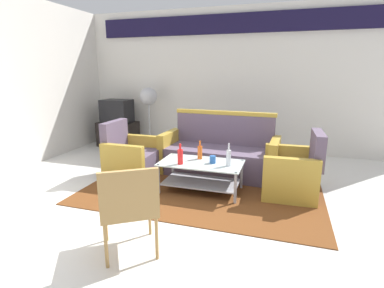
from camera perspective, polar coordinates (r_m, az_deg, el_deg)
name	(u,v)px	position (r m, az deg, el deg)	size (l,w,h in m)	color
ground_plane	(191,213)	(3.53, -0.14, -13.02)	(14.00, 14.00, 0.00)	silver
wall_back	(238,77)	(6.13, 8.82, 12.59)	(6.52, 0.19, 2.80)	silver
rug	(203,188)	(4.21, 2.15, -8.37)	(3.16, 2.13, 0.01)	brown
couch	(220,154)	(4.71, 5.30, -1.99)	(1.83, 0.82, 0.96)	#5B4C60
armchair_left	(132,159)	(4.64, -11.52, -2.82)	(0.70, 0.76, 0.85)	#5B4C60
armchair_right	(292,174)	(4.12, 18.69, -5.43)	(0.72, 0.78, 0.85)	#5B4C60
coffee_table	(201,172)	(4.01, 1.75, -5.43)	(1.10, 0.60, 0.40)	silver
bottle_clear	(229,158)	(3.82, 7.03, -2.59)	(0.06, 0.06, 0.30)	silver
bottle_orange	(200,152)	(4.10, 1.53, -1.55)	(0.07, 0.07, 0.26)	#D85919
bottle_red	(180,156)	(3.87, -2.27, -2.38)	(0.07, 0.07, 0.28)	red
cup	(213,160)	(3.93, 3.99, -2.99)	(0.08, 0.08, 0.10)	#2659A5
tv_stand	(118,134)	(6.67, -13.96, 1.92)	(0.80, 0.50, 0.52)	black
television	(117,111)	(6.59, -14.21, 6.17)	(0.61, 0.46, 0.48)	black
pedestal_fan	(149,100)	(6.25, -8.33, 8.38)	(0.36, 0.36, 1.27)	#2D2D33
wicker_chair	(129,204)	(2.64, -12.00, -11.18)	(0.67, 0.67, 0.84)	#AD844C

